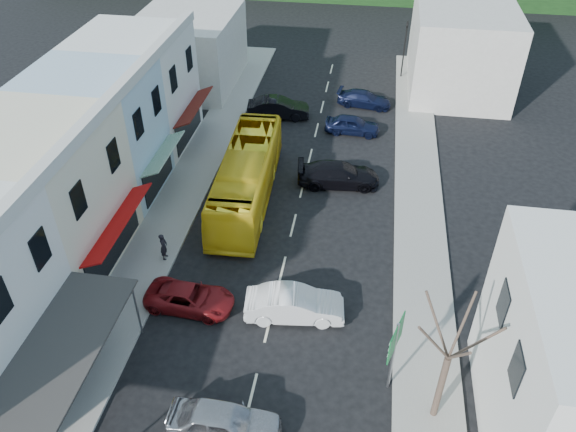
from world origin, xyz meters
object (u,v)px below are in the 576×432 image
object	(u,v)px
street_tree	(448,358)
car_red	(190,297)
car_silver	(224,424)
traffic_signal	(404,50)
bus	(247,178)
pedestrian_left	(164,246)
direction_sign	(393,357)
car_white	(294,306)

from	to	relation	value
street_tree	car_red	bearing A→B (deg)	159.52
car_silver	traffic_signal	size ratio (longest dim) A/B	0.86
bus	car_red	bearing A→B (deg)	-97.25
street_tree	traffic_signal	bearing A→B (deg)	92.13
car_silver	street_tree	distance (m)	9.16
bus	street_tree	size ratio (longest dim) A/B	1.56
street_tree	pedestrian_left	bearing A→B (deg)	151.82
bus	traffic_signal	xyz separation A→B (m)	(9.69, 20.73, 1.01)
traffic_signal	street_tree	bearing A→B (deg)	92.26
bus	car_red	size ratio (longest dim) A/B	2.52
car_red	street_tree	world-z (taller)	street_tree
pedestrian_left	street_tree	bearing A→B (deg)	-121.75
direction_sign	pedestrian_left	bearing A→B (deg)	170.57
bus	car_red	distance (m)	9.75
direction_sign	car_red	bearing A→B (deg)	-179.96
pedestrian_left	traffic_signal	distance (m)	30.16
bus	car_white	size ratio (longest dim) A/B	2.64
street_tree	bus	bearing A→B (deg)	127.93
car_silver	car_red	world-z (taller)	same
bus	car_silver	world-z (taller)	bus
car_red	pedestrian_left	xyz separation A→B (m)	(-2.43, 3.22, 0.30)
pedestrian_left	traffic_signal	xyz separation A→B (m)	(12.94, 27.20, 1.56)
bus	pedestrian_left	size ratio (longest dim) A/B	6.82
bus	street_tree	bearing A→B (deg)	-54.45
car_white	direction_sign	world-z (taller)	direction_sign
direction_sign	traffic_signal	world-z (taller)	traffic_signal
car_red	direction_sign	xyz separation A→B (m)	(9.91, -3.27, 1.32)
car_red	pedestrian_left	bearing A→B (deg)	41.04
car_red	pedestrian_left	distance (m)	4.04
traffic_signal	bus	bearing A→B (deg)	65.09
car_red	traffic_signal	xyz separation A→B (m)	(10.51, 30.41, 1.86)
pedestrian_left	direction_sign	world-z (taller)	direction_sign
car_white	pedestrian_left	distance (m)	8.26
car_white	street_tree	bearing A→B (deg)	-131.81
car_silver	car_red	xyz separation A→B (m)	(-3.44, 6.58, 0.00)
car_white	traffic_signal	world-z (taller)	traffic_signal
car_white	traffic_signal	bearing A→B (deg)	-16.53
bus	traffic_signal	distance (m)	22.90
bus	car_white	distance (m)	10.50
car_silver	car_white	distance (m)	7.02
car_silver	car_red	size ratio (longest dim) A/B	0.96
street_tree	traffic_signal	xyz separation A→B (m)	(-1.29, 34.82, -1.17)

